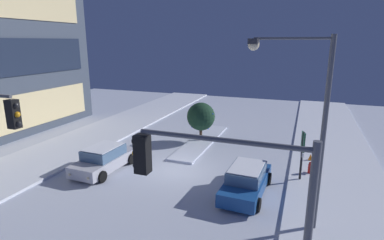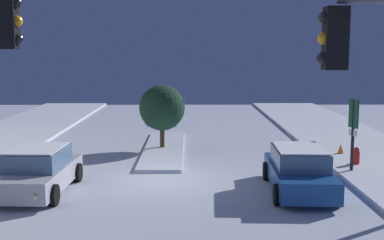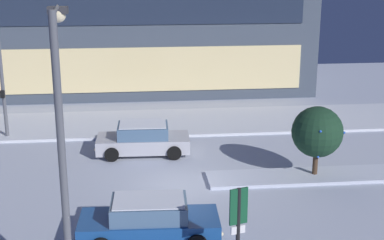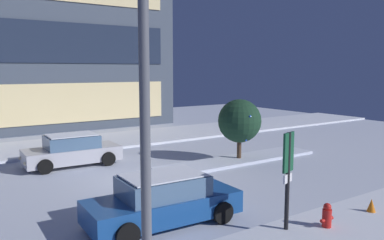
% 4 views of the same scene
% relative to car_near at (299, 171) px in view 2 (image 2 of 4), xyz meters
% --- Properties ---
extents(ground, '(52.00, 52.00, 0.00)m').
position_rel_car_near_xyz_m(ground, '(1.44, 4.46, -0.71)').
color(ground, silver).
extents(median_strip, '(9.00, 1.80, 0.14)m').
position_rel_car_near_xyz_m(median_strip, '(7.06, 4.80, -0.64)').
color(median_strip, silver).
rests_on(median_strip, ground).
extents(car_near, '(4.71, 2.15, 1.49)m').
position_rel_car_near_xyz_m(car_near, '(0.00, 0.00, 0.00)').
color(car_near, '#19478C').
rests_on(car_near, ground).
extents(car_far, '(4.49, 2.19, 1.49)m').
position_rel_car_near_xyz_m(car_far, '(-0.03, 8.57, -0.00)').
color(car_far, '#B7B7C1').
rests_on(car_far, ground).
extents(fire_hydrant, '(0.48, 0.26, 0.83)m').
position_rel_car_near_xyz_m(fire_hydrant, '(3.50, -3.07, -0.31)').
color(fire_hydrant, red).
rests_on(fire_hydrant, ground).
extents(parking_info_sign, '(0.54, 0.22, 2.85)m').
position_rel_car_near_xyz_m(parking_info_sign, '(2.44, -2.54, 1.11)').
color(parking_info_sign, black).
rests_on(parking_info_sign, ground).
extents(decorated_tree_median, '(2.14, 2.14, 3.08)m').
position_rel_car_near_xyz_m(decorated_tree_median, '(7.16, 4.89, 1.29)').
color(decorated_tree_median, '#473323').
rests_on(decorated_tree_median, ground).
extents(construction_cone, '(0.36, 0.36, 0.55)m').
position_rel_car_near_xyz_m(construction_cone, '(5.65, -3.09, -0.44)').
color(construction_cone, orange).
rests_on(construction_cone, ground).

